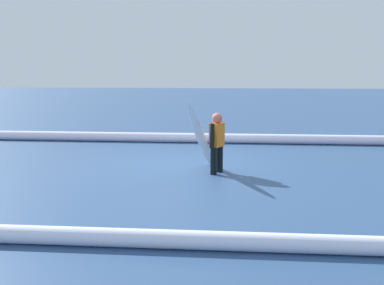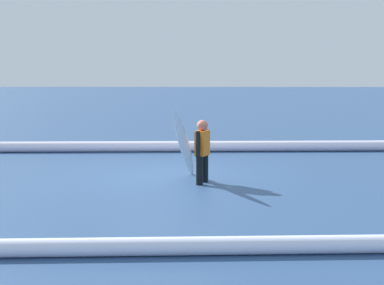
{
  "view_description": "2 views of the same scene",
  "coord_description": "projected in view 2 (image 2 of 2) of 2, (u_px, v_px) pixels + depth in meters",
  "views": [
    {
      "loc": [
        -1.58,
        9.65,
        2.04
      ],
      "look_at": [
        -0.57,
        2.6,
        0.94
      ],
      "focal_mm": 39.61,
      "sensor_mm": 36.0,
      "label": 1
    },
    {
      "loc": [
        -0.87,
        10.95,
        2.24
      ],
      "look_at": [
        -0.68,
        2.63,
        1.09
      ],
      "focal_mm": 47.75,
      "sensor_mm": 36.0,
      "label": 2
    }
  ],
  "objects": [
    {
      "name": "ground_plane",
      "position": [
        164.0,
        175.0,
        11.17
      ],
      "size": [
        138.17,
        138.17,
        0.0
      ],
      "primitive_type": "plane",
      "color": "#2E4C78"
    },
    {
      "name": "surfboard",
      "position": [
        184.0,
        145.0,
        10.43
      ],
      "size": [
        0.51,
        1.67,
        1.56
      ],
      "color": "white",
      "rests_on": "ground_plane"
    },
    {
      "name": "surfer",
      "position": [
        202.0,
        148.0,
        10.28
      ],
      "size": [
        0.32,
        0.58,
        1.3
      ],
      "rotation": [
        0.0,
        0.0,
        4.31
      ],
      "color": "black",
      "rests_on": "ground_plane"
    },
    {
      "name": "wave_crest_midground",
      "position": [
        21.0,
        248.0,
        6.23
      ],
      "size": [
        17.1,
        1.21,
        0.23
      ],
      "primitive_type": "cylinder",
      "rotation": [
        0.0,
        1.57,
        0.06
      ],
      "color": "white",
      "rests_on": "ground_plane"
    },
    {
      "name": "wave_crest_foreground",
      "position": [
        250.0,
        146.0,
        14.57
      ],
      "size": [
        18.65,
        1.19,
        0.3
      ],
      "primitive_type": "cylinder",
      "rotation": [
        0.0,
        1.57,
        0.05
      ],
      "color": "white",
      "rests_on": "ground_plane"
    }
  ]
}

